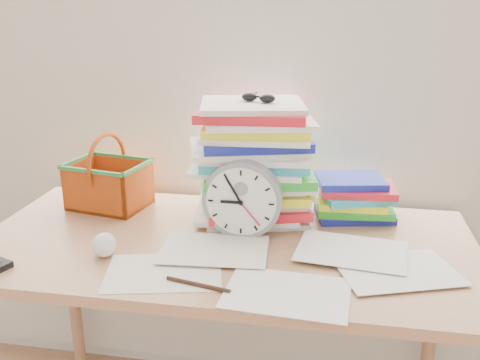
% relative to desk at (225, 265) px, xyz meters
% --- Properties ---
extents(curtain, '(2.40, 0.01, 2.50)m').
position_rel_desk_xyz_m(curtain, '(0.00, 0.38, 0.62)').
color(curtain, silver).
rests_on(curtain, room_shell).
extents(desk, '(1.40, 0.70, 0.75)m').
position_rel_desk_xyz_m(desk, '(0.00, 0.00, 0.00)').
color(desk, '#A5734D').
rests_on(desk, ground).
extents(paper_stack, '(0.41, 0.36, 0.36)m').
position_rel_desk_xyz_m(paper_stack, '(0.05, 0.19, 0.26)').
color(paper_stack, white).
rests_on(paper_stack, desk).
extents(clock, '(0.23, 0.05, 0.23)m').
position_rel_desk_xyz_m(clock, '(0.04, 0.04, 0.19)').
color(clock, gray).
rests_on(clock, desk).
extents(sunglasses, '(0.15, 0.14, 0.03)m').
position_rel_desk_xyz_m(sunglasses, '(0.06, 0.20, 0.45)').
color(sunglasses, black).
rests_on(sunglasses, paper_stack).
extents(book_stack, '(0.29, 0.24, 0.13)m').
position_rel_desk_xyz_m(book_stack, '(0.36, 0.24, 0.14)').
color(book_stack, white).
rests_on(book_stack, desk).
extents(basket, '(0.27, 0.23, 0.24)m').
position_rel_desk_xyz_m(basket, '(-0.43, 0.20, 0.20)').
color(basket, '#C85213').
rests_on(basket, desk).
extents(crumpled_ball, '(0.07, 0.07, 0.07)m').
position_rel_desk_xyz_m(crumpled_ball, '(-0.29, -0.15, 0.11)').
color(crumpled_ball, white).
rests_on(crumpled_ball, desk).
extents(pen, '(0.17, 0.05, 0.01)m').
position_rel_desk_xyz_m(pen, '(-0.01, -0.26, 0.08)').
color(pen, black).
rests_on(pen, desk).
extents(scattered_papers, '(1.26, 0.42, 0.02)m').
position_rel_desk_xyz_m(scattered_papers, '(0.00, 0.00, 0.08)').
color(scattered_papers, white).
rests_on(scattered_papers, desk).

